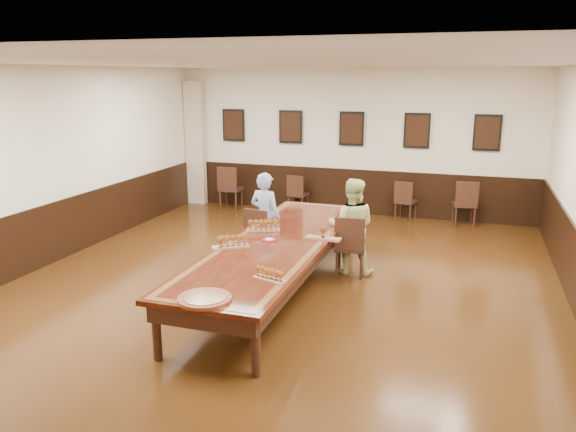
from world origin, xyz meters
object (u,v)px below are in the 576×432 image
(spare_chair_c, at_px, (406,200))
(spare_chair_b, at_px, (298,193))
(spare_chair_a, at_px, (231,187))
(chair_man, at_px, (262,235))
(chair_woman, at_px, (350,245))
(conference_table, at_px, (277,251))
(spare_chair_d, at_px, (465,203))
(carved_platter, at_px, (205,299))
(person_man, at_px, (265,217))
(person_woman, at_px, (352,226))

(spare_chair_c, bearing_deg, spare_chair_b, 14.10)
(spare_chair_a, height_order, spare_chair_c, spare_chair_a)
(chair_man, xyz_separation_m, spare_chair_b, (-0.48, 3.58, -0.04))
(chair_woman, xyz_separation_m, conference_table, (-0.86, -0.99, 0.13))
(spare_chair_a, distance_m, spare_chair_b, 1.59)
(spare_chair_b, bearing_deg, spare_chair_c, -173.89)
(spare_chair_c, height_order, spare_chair_d, spare_chair_d)
(spare_chair_b, bearing_deg, carved_platter, 104.74)
(spare_chair_d, relative_size, conference_table, 0.19)
(spare_chair_d, xyz_separation_m, carved_platter, (-2.48, -6.91, 0.29))
(spare_chair_d, height_order, carved_platter, spare_chair_d)
(spare_chair_b, bearing_deg, person_man, 103.76)
(chair_man, relative_size, person_woman, 0.62)
(chair_man, bearing_deg, spare_chair_b, -70.31)
(spare_chair_a, distance_m, conference_table, 5.27)
(spare_chair_d, height_order, person_man, person_man)
(spare_chair_d, relative_size, person_man, 0.64)
(conference_table, bearing_deg, spare_chair_d, 61.92)
(person_man, relative_size, carved_platter, 2.35)
(spare_chair_b, bearing_deg, conference_table, 109.14)
(chair_woman, xyz_separation_m, spare_chair_a, (-3.58, 3.53, 0.02))
(person_man, height_order, conference_table, person_man)
(spare_chair_b, height_order, person_man, person_man)
(spare_chair_c, relative_size, person_woman, 0.57)
(person_woman, bearing_deg, chair_woman, 90.00)
(spare_chair_a, xyz_separation_m, person_woman, (3.57, -3.42, 0.25))
(spare_chair_d, bearing_deg, person_woman, 55.69)
(spare_chair_d, bearing_deg, conference_table, 52.27)
(spare_chair_d, height_order, person_woman, person_woman)
(spare_chair_d, bearing_deg, chair_man, 38.42)
(spare_chair_c, bearing_deg, carved_platter, 93.18)
(chair_woman, xyz_separation_m, person_man, (-1.50, 0.26, 0.27))
(person_man, height_order, person_woman, person_woman)
(spare_chair_c, relative_size, spare_chair_d, 0.90)
(spare_chair_d, bearing_deg, spare_chair_a, -8.29)
(spare_chair_b, distance_m, conference_table, 4.86)
(conference_table, relative_size, carved_platter, 7.83)
(spare_chair_b, bearing_deg, chair_man, 103.20)
(chair_woman, relative_size, spare_chair_b, 1.12)
(spare_chair_c, xyz_separation_m, carved_platter, (-1.28, -7.02, 0.34))
(spare_chair_a, height_order, spare_chair_d, spare_chair_a)
(spare_chair_a, bearing_deg, person_woman, 134.18)
(person_man, bearing_deg, chair_man, 90.00)
(spare_chair_d, relative_size, carved_platter, 1.50)
(chair_man, distance_m, conference_table, 1.33)
(spare_chair_a, bearing_deg, chair_man, 119.45)
(conference_table, bearing_deg, chair_man, 119.98)
(spare_chair_a, bearing_deg, chair_woman, 133.44)
(chair_woman, bearing_deg, person_woman, -90.00)
(chair_woman, relative_size, conference_table, 0.19)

